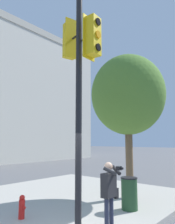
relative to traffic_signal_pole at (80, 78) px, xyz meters
The scene contains 7 objects.
sidewalk_corner 5.85m from the traffic_signal_pole, 46.40° to the left, with size 8.00×8.00×0.14m.
traffic_signal_pole is the anchor object (origin of this frame).
person_photographer 2.84m from the traffic_signal_pole, ahead, with size 0.58×0.54×1.66m.
street_tree 4.44m from the traffic_signal_pole, 15.56° to the left, with size 3.04×3.04×5.79m.
fire_hydrant 4.07m from the traffic_signal_pole, 86.74° to the left, with size 0.17×0.23×0.65m.
trash_bin 4.27m from the traffic_signal_pole, ahead, with size 0.54×0.54×1.01m.
building_right 25.80m from the traffic_signal_pole, 59.76° to the left, with size 16.88×9.84×15.89m.
Camera 1 is at (-3.25, -3.10, 2.32)m, focal length 35.00 mm.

